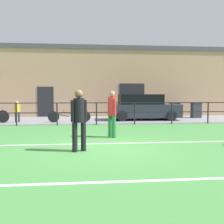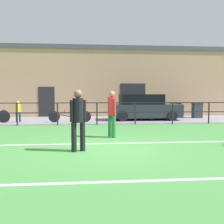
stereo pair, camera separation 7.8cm
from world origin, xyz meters
The scene contains 13 objects.
ground centered at (0.00, 0.00, -0.02)m, with size 60.00×44.00×0.04m, color #478C42.
field_line_touchline centered at (0.00, 0.82, 0.00)m, with size 36.00×0.11×0.00m, color white.
field_line_hash centered at (0.00, -2.78, 0.00)m, with size 36.00×0.11×0.00m, color white.
pavement_strip centered at (0.00, 8.50, 0.01)m, with size 48.00×5.00×0.02m, color gray.
perimeter_fence centered at (0.00, 6.00, 0.75)m, with size 36.07×0.07×1.15m.
clubhouse_facade centered at (0.00, 12.20, 2.52)m, with size 28.00×2.56×5.03m.
player_goalkeeper centered at (-0.71, -0.23, 0.95)m, with size 0.43×0.29×1.68m.
player_striker centered at (0.41, 1.99, 0.95)m, with size 0.29×0.42×1.68m.
spectator_child centered at (-4.34, 7.50, 0.69)m, with size 0.32×0.21×1.18m.
parked_car_red centered at (2.92, 8.20, 0.76)m, with size 4.29×1.86×1.55m.
bicycle_parked_0 centered at (-1.47, 7.15, 0.34)m, with size 2.34×0.04×0.72m.
trash_bin_0 centered at (6.72, 9.15, 0.54)m, with size 0.61×0.52×1.02m.
trash_bin_1 centered at (5.55, 10.02, 0.52)m, with size 0.64×0.55×1.00m.
Camera 2 is at (-0.43, -7.22, 1.54)m, focal length 41.27 mm.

